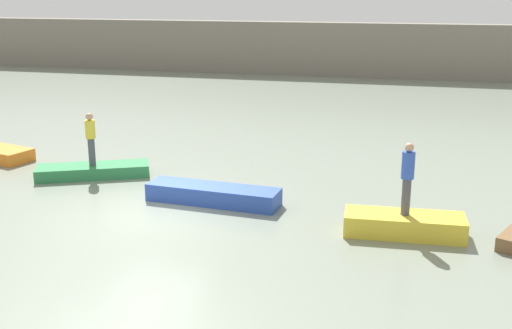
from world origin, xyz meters
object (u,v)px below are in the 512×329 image
object	(u,v)px
rowboat_yellow	(404,225)
person_yellow_shirt	(91,136)
rowboat_green	(93,171)
rowboat_blue	(213,194)
person_blue_shirt	(407,175)

from	to	relation	value
rowboat_yellow	person_yellow_shirt	size ratio (longest dim) A/B	1.71
rowboat_green	rowboat_blue	size ratio (longest dim) A/B	0.93
rowboat_green	rowboat_yellow	xyz separation A→B (m)	(10.09, -2.70, 0.07)
rowboat_yellow	person_yellow_shirt	distance (m)	10.50
person_blue_shirt	person_yellow_shirt	world-z (taller)	person_blue_shirt
rowboat_green	person_blue_shirt	xyz separation A→B (m)	(10.09, -2.70, 1.38)
rowboat_yellow	person_yellow_shirt	bearing A→B (deg)	161.63
rowboat_green	person_blue_shirt	world-z (taller)	person_blue_shirt
rowboat_blue	person_yellow_shirt	distance (m)	5.03
person_yellow_shirt	rowboat_yellow	bearing A→B (deg)	-14.98
person_blue_shirt	person_yellow_shirt	xyz separation A→B (m)	(-10.09, 2.70, -0.21)
person_blue_shirt	person_yellow_shirt	size ratio (longest dim) A/B	1.06
rowboat_green	person_blue_shirt	bearing A→B (deg)	-40.18
rowboat_yellow	person_blue_shirt	distance (m)	1.30
rowboat_green	person_blue_shirt	distance (m)	10.54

